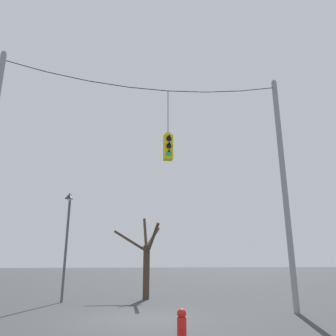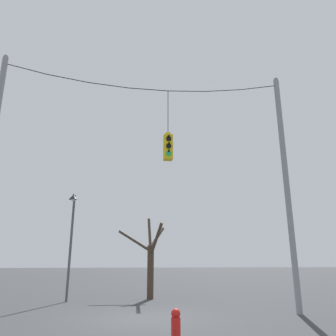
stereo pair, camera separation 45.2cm
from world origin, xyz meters
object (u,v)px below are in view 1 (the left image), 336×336
at_px(utility_pole_right, 284,185).
at_px(street_lamp, 67,226).
at_px(bare_tree, 146,258).
at_px(fire_hydrant, 182,326).
at_px(traffic_light_near_right_pole, 168,147).

height_order(utility_pole_right, street_lamp, utility_pole_right).
relative_size(bare_tree, fire_hydrant, 5.57).
bearing_deg(utility_pole_right, fire_hydrant, -144.56).
height_order(street_lamp, fire_hydrant, street_lamp).
xyz_separation_m(street_lamp, bare_tree, (3.96, 0.87, -1.51)).
relative_size(traffic_light_near_right_pole, fire_hydrant, 3.93).
bearing_deg(utility_pole_right, traffic_light_near_right_pole, -179.90).
xyz_separation_m(street_lamp, fire_hydrant, (3.70, -8.57, -3.11)).
xyz_separation_m(traffic_light_near_right_pole, bare_tree, (-0.10, 5.79, -4.12)).
xyz_separation_m(utility_pole_right, fire_hydrant, (-5.14, -3.66, -4.40)).
bearing_deg(bare_tree, fire_hydrant, -91.60).
distance_m(utility_pole_right, bare_tree, 8.06).
relative_size(utility_pole_right, street_lamp, 1.89).
distance_m(traffic_light_near_right_pole, fire_hydrant, 6.80).
distance_m(traffic_light_near_right_pole, street_lamp, 6.90).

